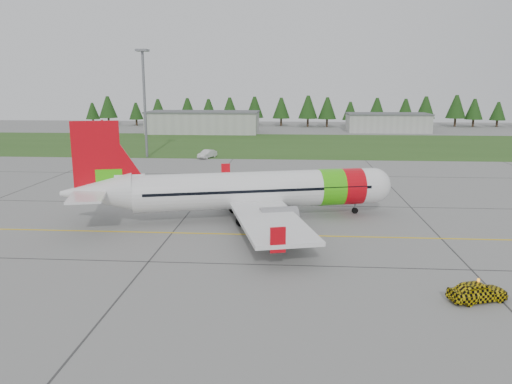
{
  "coord_description": "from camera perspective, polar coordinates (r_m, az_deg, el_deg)",
  "views": [
    {
      "loc": [
        -3.74,
        -36.84,
        13.69
      ],
      "look_at": [
        -7.23,
        11.05,
        3.45
      ],
      "focal_mm": 35.0,
      "sensor_mm": 36.0,
      "label": 1
    }
  ],
  "objects": [
    {
      "name": "ground",
      "position": [
        39.47,
        9.45,
        -8.42
      ],
      "size": [
        320.0,
        320.0,
        0.0
      ],
      "primitive_type": "plane",
      "color": "gray",
      "rests_on": "ground"
    },
    {
      "name": "aircraft",
      "position": [
        51.97,
        -0.66,
        0.18
      ],
      "size": [
        33.77,
        31.78,
        10.42
      ],
      "rotation": [
        0.0,
        0.0,
        0.26
      ],
      "color": "white",
      "rests_on": "ground"
    },
    {
      "name": "follow_me_car",
      "position": [
        35.45,
        24.16,
        -8.37
      ],
      "size": [
        1.77,
        1.93,
        3.93
      ],
      "primitive_type": "imported",
      "rotation": [
        0.0,
        0.0,
        1.9
      ],
      "color": "yellow",
      "rests_on": "ground"
    },
    {
      "name": "service_van",
      "position": [
        96.92,
        -5.62,
        5.3
      ],
      "size": [
        2.15,
        2.1,
        4.81
      ],
      "primitive_type": "imported",
      "rotation": [
        0.0,
        0.0,
        -0.38
      ],
      "color": "silver",
      "rests_on": "ground"
    },
    {
      "name": "grass_strip",
      "position": [
        119.68,
        5.96,
        5.41
      ],
      "size": [
        320.0,
        50.0,
        0.03
      ],
      "primitive_type": "cube",
      "color": "#30561E",
      "rests_on": "ground"
    },
    {
      "name": "taxi_guideline",
      "position": [
        47.02,
        8.58,
        -5.01
      ],
      "size": [
        120.0,
        0.25,
        0.02
      ],
      "primitive_type": "cube",
      "color": "gold",
      "rests_on": "ground"
    },
    {
      "name": "hangar_west",
      "position": [
        149.55,
        -6.01,
        7.88
      ],
      "size": [
        32.0,
        14.0,
        6.0
      ],
      "primitive_type": "cube",
      "color": "#A8A8A3",
      "rests_on": "ground"
    },
    {
      "name": "hangar_east",
      "position": [
        157.87,
        14.78,
        7.62
      ],
      "size": [
        24.0,
        12.0,
        5.2
      ],
      "primitive_type": "cube",
      "color": "#A8A8A3",
      "rests_on": "ground"
    },
    {
      "name": "floodlight_mast",
      "position": [
        99.03,
        -12.59,
        9.62
      ],
      "size": [
        0.5,
        0.5,
        20.0
      ],
      "primitive_type": "cylinder",
      "color": "slate",
      "rests_on": "ground"
    },
    {
      "name": "treeline",
      "position": [
        175.09,
        5.46,
        9.14
      ],
      "size": [
        160.0,
        8.0,
        10.0
      ],
      "primitive_type": null,
      "color": "#1C3F14",
      "rests_on": "ground"
    }
  ]
}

